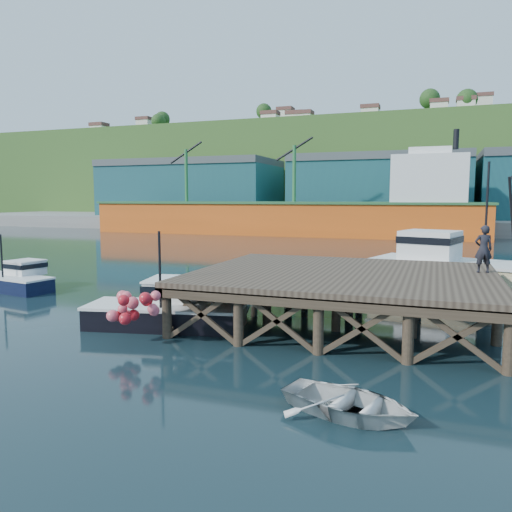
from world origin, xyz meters
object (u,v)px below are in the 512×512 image
at_px(boat_navy, 15,279).
at_px(dinghy, 349,402).
at_px(dockworker, 483,249).
at_px(trawler, 469,269).
at_px(boat_black, 168,308).

xyz_separation_m(boat_navy, dinghy, (20.41, -10.02, -0.30)).
distance_m(boat_navy, dockworker, 24.20).
bearing_deg(boat_navy, trawler, 26.09).
bearing_deg(dinghy, trawler, 4.14).
height_order(boat_black, dockworker, dockworker).
bearing_deg(boat_black, boat_navy, 150.03).
bearing_deg(boat_navy, dockworker, 11.61).
xyz_separation_m(boat_black, dockworker, (12.00, 4.73, 2.38)).
bearing_deg(dockworker, boat_black, 8.37).
relative_size(boat_black, dockworker, 3.43).
height_order(boat_navy, dinghy, boat_navy).
relative_size(boat_black, dinghy, 2.02).
distance_m(boat_navy, dinghy, 22.74).
relative_size(trawler, dinghy, 3.37).
relative_size(dinghy, dockworker, 1.70).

